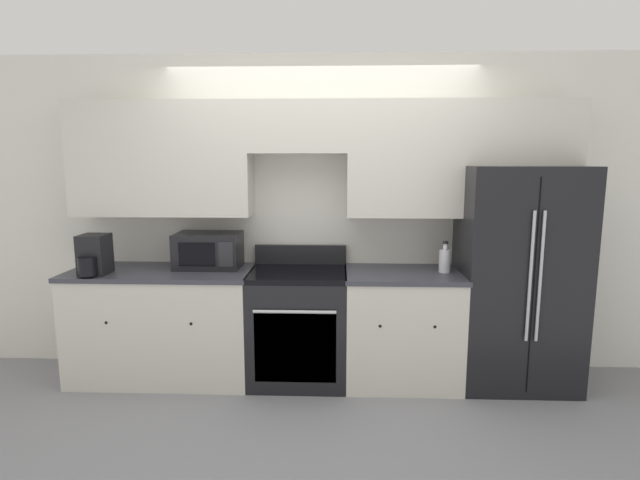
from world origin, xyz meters
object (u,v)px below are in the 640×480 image
object	(u,v)px
refrigerator	(516,276)
bottle	(445,260)
microwave	(209,250)
oven_range	(298,325)

from	to	relation	value
refrigerator	bottle	world-z (taller)	refrigerator
refrigerator	microwave	xyz separation A→B (m)	(-2.44, 0.06, 0.18)
refrigerator	oven_range	bearing A→B (deg)	-178.33
oven_range	refrigerator	size ratio (longest dim) A/B	0.61
microwave	oven_range	bearing A→B (deg)	-8.64
oven_range	refrigerator	bearing A→B (deg)	1.67
oven_range	bottle	distance (m)	1.26
microwave	bottle	world-z (taller)	microwave
microwave	bottle	size ratio (longest dim) A/B	2.11
refrigerator	bottle	size ratio (longest dim) A/B	7.02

